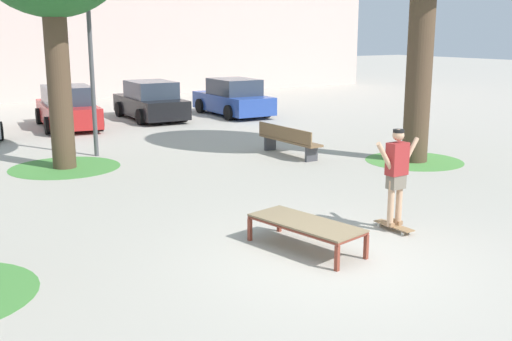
{
  "coord_description": "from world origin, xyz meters",
  "views": [
    {
      "loc": [
        -5.65,
        -6.8,
        3.4
      ],
      "look_at": [
        -0.1,
        2.2,
        1.0
      ],
      "focal_mm": 43.24,
      "sensor_mm": 36.0,
      "label": 1
    }
  ],
  "objects_px": {
    "car_blue": "(233,98)",
    "park_bench": "(288,140)",
    "skate_box": "(306,224)",
    "skater": "(397,171)",
    "skateboard": "(394,226)",
    "car_red": "(68,108)",
    "car_black": "(150,102)",
    "light_post": "(89,15)"
  },
  "relations": [
    {
      "from": "car_black",
      "to": "park_bench",
      "type": "bearing_deg",
      "value": -87.0
    },
    {
      "from": "car_black",
      "to": "skater",
      "type": "bearing_deg",
      "value": -96.42
    },
    {
      "from": "car_red",
      "to": "light_post",
      "type": "xyz_separation_m",
      "value": [
        -0.74,
        -5.59,
        3.13
      ]
    },
    {
      "from": "car_blue",
      "to": "light_post",
      "type": "bearing_deg",
      "value": -144.09
    },
    {
      "from": "car_red",
      "to": "car_blue",
      "type": "bearing_deg",
      "value": -1.75
    },
    {
      "from": "skateboard",
      "to": "skater",
      "type": "bearing_deg",
      "value": 92.23
    },
    {
      "from": "car_black",
      "to": "light_post",
      "type": "distance_m",
      "value": 7.95
    },
    {
      "from": "skater",
      "to": "car_black",
      "type": "bearing_deg",
      "value": 83.58
    },
    {
      "from": "skateboard",
      "to": "car_red",
      "type": "xyz_separation_m",
      "value": [
        -1.63,
        14.79,
        0.61
      ]
    },
    {
      "from": "skateboard",
      "to": "car_blue",
      "type": "relative_size",
      "value": 0.19
    },
    {
      "from": "car_blue",
      "to": "park_bench",
      "type": "bearing_deg",
      "value": -109.41
    },
    {
      "from": "skate_box",
      "to": "car_red",
      "type": "bearing_deg",
      "value": 89.03
    },
    {
      "from": "car_blue",
      "to": "skater",
      "type": "bearing_deg",
      "value": -109.14
    },
    {
      "from": "skateboard",
      "to": "light_post",
      "type": "height_order",
      "value": "light_post"
    },
    {
      "from": "park_bench",
      "to": "skater",
      "type": "bearing_deg",
      "value": -108.8
    },
    {
      "from": "skate_box",
      "to": "light_post",
      "type": "bearing_deg",
      "value": 93.09
    },
    {
      "from": "car_blue",
      "to": "light_post",
      "type": "height_order",
      "value": "light_post"
    },
    {
      "from": "skater",
      "to": "light_post",
      "type": "bearing_deg",
      "value": 104.47
    },
    {
      "from": "skateboard",
      "to": "skater",
      "type": "relative_size",
      "value": 0.48
    },
    {
      "from": "skate_box",
      "to": "skateboard",
      "type": "bearing_deg",
      "value": -1.01
    },
    {
      "from": "skate_box",
      "to": "car_black",
      "type": "bearing_deg",
      "value": 76.7
    },
    {
      "from": "park_bench",
      "to": "car_blue",
      "type": "bearing_deg",
      "value": 70.59
    },
    {
      "from": "car_red",
      "to": "car_black",
      "type": "xyz_separation_m",
      "value": [
        3.35,
        0.46,
        0.0
      ]
    },
    {
      "from": "park_bench",
      "to": "skate_box",
      "type": "bearing_deg",
      "value": -122.5
    },
    {
      "from": "skateboard",
      "to": "car_red",
      "type": "distance_m",
      "value": 14.89
    },
    {
      "from": "skate_box",
      "to": "skater",
      "type": "bearing_deg",
      "value": -0.96
    },
    {
      "from": "skater",
      "to": "car_blue",
      "type": "distance_m",
      "value": 15.44
    },
    {
      "from": "skateboard",
      "to": "skate_box",
      "type": "bearing_deg",
      "value": 178.99
    },
    {
      "from": "light_post",
      "to": "skater",
      "type": "bearing_deg",
      "value": -75.53
    },
    {
      "from": "skater",
      "to": "park_bench",
      "type": "distance_m",
      "value": 6.8
    },
    {
      "from": "skate_box",
      "to": "car_black",
      "type": "height_order",
      "value": "car_black"
    },
    {
      "from": "park_bench",
      "to": "skateboard",
      "type": "bearing_deg",
      "value": -108.79
    },
    {
      "from": "skater",
      "to": "car_red",
      "type": "height_order",
      "value": "skater"
    },
    {
      "from": "skate_box",
      "to": "park_bench",
      "type": "bearing_deg",
      "value": 57.5
    },
    {
      "from": "skate_box",
      "to": "car_blue",
      "type": "bearing_deg",
      "value": 64.5
    },
    {
      "from": "skater",
      "to": "car_red",
      "type": "relative_size",
      "value": 0.39
    },
    {
      "from": "skate_box",
      "to": "park_bench",
      "type": "distance_m",
      "value": 7.56
    },
    {
      "from": "car_red",
      "to": "light_post",
      "type": "height_order",
      "value": "light_post"
    },
    {
      "from": "skater",
      "to": "light_post",
      "type": "xyz_separation_m",
      "value": [
        -2.37,
        9.2,
        2.75
      ]
    },
    {
      "from": "car_black",
      "to": "car_blue",
      "type": "height_order",
      "value": "same"
    },
    {
      "from": "car_red",
      "to": "skate_box",
      "type": "bearing_deg",
      "value": -90.97
    },
    {
      "from": "skater",
      "to": "car_black",
      "type": "relative_size",
      "value": 0.4
    }
  ]
}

